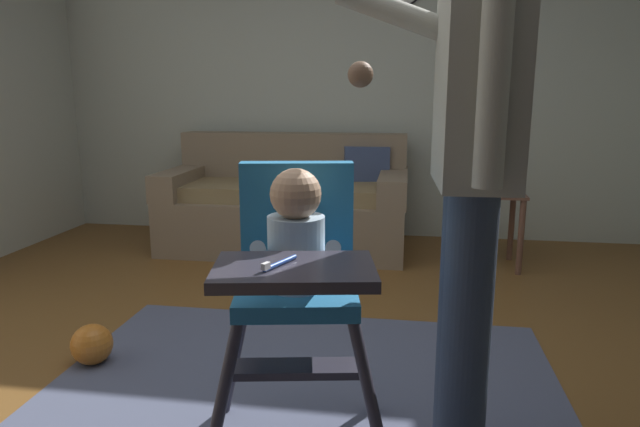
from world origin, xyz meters
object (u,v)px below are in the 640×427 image
Objects in this scene: adult_standing at (471,165)px; sippy_cup at (500,184)px; high_chair at (296,261)px; side_table at (491,212)px; toy_ball at (92,344)px; couch at (288,205)px.

adult_standing is 2.31m from sippy_cup.
side_table is (0.90, 2.25, -0.29)m from high_chair.
adult_standing reaches higher than toy_ball.
toy_ball is 2.67m from sippy_cup.
toy_ball is at bearing -138.38° from sippy_cup.
high_chair is 2.44m from side_table.
toy_ball is (-0.45, -2.02, -0.24)m from couch.
couch is at bearing -68.93° from adult_standing.
side_table is at bearing -180.00° from sippy_cup.
toy_ball is at bearing -12.54° from couch.
high_chair is 2.44m from sippy_cup.
sippy_cup is (1.52, -0.27, 0.24)m from couch.
high_chair is at bearing -26.20° from toy_ball.
toy_ball is (-1.52, 0.49, -0.88)m from adult_standing.
couch is 1.50m from side_table.
high_chair is 5.37× the size of toy_ball.
sippy_cup is at bearing 41.62° from toy_ball.
couch is 2.61m from high_chair.
side_table is at bearing 79.55° from couch.
couch is at bearing 77.46° from toy_ball.
side_table is at bearing -102.23° from adult_standing.
adult_standing is 17.08× the size of sippy_cup.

